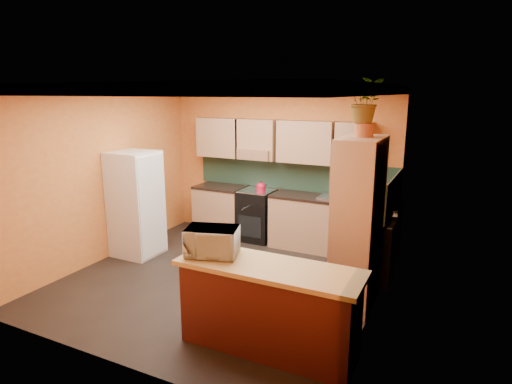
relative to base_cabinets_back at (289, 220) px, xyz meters
The scene contains 15 objects.
room_shell 2.26m from the base_cabinets_back, 101.38° to the right, with size 4.24×4.24×2.72m.
base_cabinets_back is the anchor object (origin of this frame).
countertop_back 0.46m from the base_cabinets_back, 90.00° to the right, with size 3.65×0.62×0.04m, color black.
stove 0.63m from the base_cabinets_back, behind, with size 0.58×0.58×0.91m, color black.
kettle 0.77m from the base_cabinets_back, behind, with size 0.17×0.17×0.18m, color #BA0C28, non-canonical shape.
sink 0.92m from the base_cabinets_back, ahead, with size 0.48×0.40×0.03m, color silver.
base_cabinets_right 1.69m from the base_cabinets_back, 29.49° to the right, with size 0.60×0.80×0.88m, color tan.
countertop_right 1.75m from the base_cabinets_back, 29.49° to the right, with size 0.62×0.80×0.04m, color black.
fridge 2.59m from the base_cabinets_back, 144.19° to the right, with size 0.68×0.66×1.70m, color white.
pantry 2.29m from the base_cabinets_back, 46.43° to the right, with size 0.48×0.90×2.10m, color tan.
fern_pot 2.78m from the base_cabinets_back, 45.52° to the right, with size 0.22×0.22×0.16m, color #A94E28.
fern 3.00m from the base_cabinets_back, 45.52° to the right, with size 0.46×0.40×0.51m, color tan.
breakfast_bar 3.16m from the base_cabinets_back, 72.21° to the right, with size 1.80×0.55×0.88m, color #551A13.
bar_top 3.20m from the base_cabinets_back, 72.21° to the right, with size 1.90×0.65×0.05m, color tan.
microwave 3.10m from the base_cabinets_back, 84.19° to the right, with size 0.54×0.37×0.30m, color white.
Camera 1 is at (2.92, -4.85, 2.62)m, focal length 30.00 mm.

